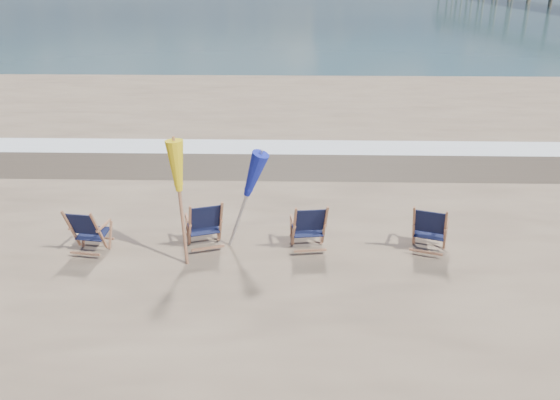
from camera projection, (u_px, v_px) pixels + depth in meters
The scene contains 8 objects.
surf_foam at pixel (286, 147), 15.72m from camera, with size 200.00×1.40×0.01m, color silver.
wet_sand_strip at pixel (285, 164), 14.34m from camera, with size 200.00×2.60×0.00m, color #42362A.
beach_chair_0 at pixel (99, 233), 9.51m from camera, with size 0.60×0.67×0.93m, color #121634, non-canonical shape.
beach_chair_1 at pixel (221, 223), 9.80m from camera, with size 0.64×0.72×0.99m, color #121634, non-canonical shape.
beach_chair_2 at pixel (325, 227), 9.67m from camera, with size 0.63×0.70×0.98m, color #121634, non-canonical shape.
beach_chair_3 at pixel (445, 232), 9.49m from camera, with size 0.62×0.69×0.97m, color #121634, non-canonical shape.
umbrella_yellow at pixel (179, 173), 8.84m from camera, with size 0.30×0.30×2.18m.
umbrella_blue at pixel (242, 173), 9.39m from camera, with size 0.30×0.30×1.98m.
Camera 1 is at (0.24, -6.79, 4.68)m, focal length 35.00 mm.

